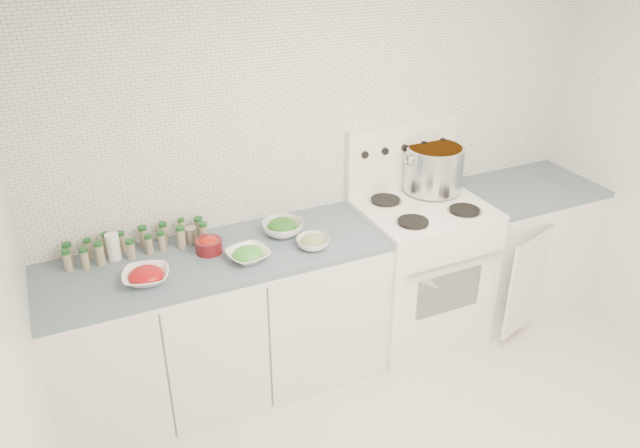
{
  "coord_description": "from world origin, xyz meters",
  "views": [
    {
      "loc": [
        -1.52,
        -1.64,
        2.59
      ],
      "look_at": [
        -0.23,
        1.14,
        0.98
      ],
      "focal_mm": 35.0,
      "sensor_mm": 36.0,
      "label": 1
    }
  ],
  "objects": [
    {
      "name": "spice_cluster",
      "position": [
        -1.2,
        1.39,
        0.96
      ],
      "size": [
        0.75,
        0.15,
        0.13
      ],
      "color": "gray",
      "rests_on": "counter_left"
    },
    {
      "name": "stove",
      "position": [
        0.48,
        1.19,
        0.5
      ],
      "size": [
        0.76,
        0.7,
        1.36
      ],
      "color": "white",
      "rests_on": "ground"
    },
    {
      "name": "counter_left",
      "position": [
        -0.82,
        1.19,
        0.45
      ],
      "size": [
        1.85,
        0.62,
        0.9
      ],
      "color": "white",
      "rests_on": "ground"
    },
    {
      "name": "salt_canister",
      "position": [
        -1.32,
        1.38,
        0.97
      ],
      "size": [
        0.09,
        0.09,
        0.14
      ],
      "primitive_type": "cylinder",
      "rotation": [
        0.0,
        0.0,
        -0.4
      ],
      "color": "white",
      "rests_on": "counter_left"
    },
    {
      "name": "bowl_snowpea",
      "position": [
        -0.68,
        1.08,
        0.93
      ],
      "size": [
        0.25,
        0.25,
        0.07
      ],
      "color": "white",
      "rests_on": "counter_left"
    },
    {
      "name": "bowl_broccoli",
      "position": [
        -0.41,
        1.26,
        0.94
      ],
      "size": [
        0.28,
        0.28,
        0.09
      ],
      "color": "white",
      "rests_on": "counter_left"
    },
    {
      "name": "bowl_pepper",
      "position": [
        -0.84,
        1.24,
        0.94
      ],
      "size": [
        0.14,
        0.14,
        0.09
      ],
      "color": "#550E14",
      "rests_on": "counter_left"
    },
    {
      "name": "bowl_zucchini",
      "position": [
        -0.32,
        1.05,
        0.93
      ],
      "size": [
        0.22,
        0.22,
        0.07
      ],
      "color": "white",
      "rests_on": "counter_left"
    },
    {
      "name": "bowl_tomato",
      "position": [
        -1.21,
        1.09,
        0.93
      ],
      "size": [
        0.28,
        0.28,
        0.08
      ],
      "color": "white",
      "rests_on": "counter_left"
    },
    {
      "name": "tin_can",
      "position": [
        -0.91,
        1.38,
        0.95
      ],
      "size": [
        0.09,
        0.09,
        0.09
      ],
      "primitive_type": "cylinder",
      "rotation": [
        0.0,
        0.0,
        0.41
      ],
      "color": "gray",
      "rests_on": "counter_left"
    },
    {
      "name": "stock_pot",
      "position": [
        0.65,
        1.34,
        1.1
      ],
      "size": [
        0.39,
        0.37,
        0.28
      ],
      "rotation": [
        0.0,
        0.0,
        -0.31
      ],
      "color": "silver",
      "rests_on": "stove"
    },
    {
      "name": "counter_right",
      "position": [
        1.3,
        1.19,
        0.45
      ],
      "size": [
        0.89,
        0.75,
        0.9
      ],
      "color": "white",
      "rests_on": "ground"
    },
    {
      "name": "room_walls",
      "position": [
        0.0,
        0.0,
        1.56
      ],
      "size": [
        3.54,
        3.04,
        2.52
      ],
      "color": "white",
      "rests_on": "ground"
    }
  ]
}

